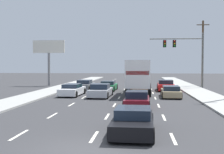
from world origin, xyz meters
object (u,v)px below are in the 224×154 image
Objects in this scene: roadside_billboard at (49,53)px; utility_pole_far at (203,53)px; box_truck at (139,75)px; car_tan at (171,92)px; car_green at (109,86)px; car_maroon at (137,100)px; car_black at (133,121)px; traffic_signal_mast at (181,48)px; car_gray at (85,85)px; car_red at (166,86)px; car_silver at (101,91)px; car_white at (72,90)px.

utility_pole_far is at bearing 3.51° from roadside_billboard.
car_tan is (3.07, -2.36, -1.52)m from box_truck.
car_green is 14.08m from car_maroon.
car_black is 0.62× the size of traffic_signal_mast.
car_gray is 9.95m from car_red.
roadside_billboard is (-9.73, 14.30, 4.35)m from car_silver.
car_red is 18.46m from roadside_billboard.
car_tan is (9.84, -7.39, -0.04)m from car_gray.
roadside_billboard is at bearing 124.25° from car_silver.
roadside_billboard is (-6.68, 13.31, 4.37)m from car_white.
utility_pole_far reaches higher than car_gray.
car_red is 11.00m from utility_pole_far.
car_gray is at bearing 143.40° from box_truck.
car_maroon is 0.89× the size of car_tan.
car_red is at bearing -126.38° from utility_pole_far.
car_white is 15.52m from roadside_billboard.
utility_pole_far reaches higher than car_red.
roadside_billboard is at bearing -176.49° from utility_pole_far.
car_tan is 0.48× the size of utility_pole_far.
car_green is 0.94× the size of car_black.
roadside_billboard is (-19.00, 2.56, -0.37)m from traffic_signal_mast.
traffic_signal_mast reaches higher than car_white.
box_truck reaches higher than car_silver.
box_truck is at bearing -36.60° from car_gray.
utility_pole_far reaches higher than car_tan.
car_green is 6.91m from car_red.
car_gray is at bearing 178.23° from car_red.
car_white is 3.21m from car_silver.
car_tan is at bearing -39.96° from roadside_billboard.
roadside_billboard is (-16.51, 13.83, 4.41)m from car_tan.
car_maroon is at bearing -107.31° from traffic_signal_mast.
car_gray is at bearing 90.06° from car_white.
traffic_signal_mast is 5.37m from utility_pole_far.
car_green is at bearing -13.02° from car_gray.
traffic_signal_mast reaches higher than car_maroon.
car_green is 7.14m from car_silver.
car_black is 32.15m from roadside_billboard.
car_white is 17.03m from traffic_signal_mast.
car_maroon is 19.65m from traffic_signal_mast.
traffic_signal_mast is (12.32, 10.75, 4.75)m from car_white.
car_maroon is 7.63m from car_tan.
car_red is at bearing 33.39° from car_white.
roadside_billboard is (-13.44, 11.47, 2.89)m from box_truck.
car_white is 0.64× the size of traffic_signal_mast.
car_gray is 3.13m from car_green.
car_green is at bearing 99.19° from car_black.
car_white is 1.15× the size of car_maroon.
utility_pole_far reaches higher than box_truck.
roadside_billboard reaches higher than box_truck.
car_black is at bearing -73.72° from car_gray.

